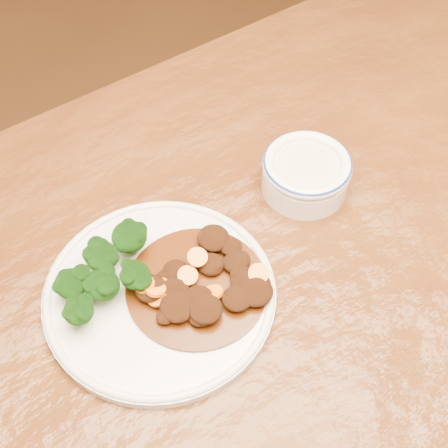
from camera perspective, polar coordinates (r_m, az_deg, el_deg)
ground at (r=1.51m, az=3.40°, el=-19.66°), size 4.00×4.00×0.00m
dining_table at (r=0.89m, az=5.46°, el=-6.60°), size 1.53×0.96×0.75m
dinner_plate at (r=0.79m, az=-5.90°, el=-6.31°), size 0.29×0.29×0.02m
broccoli_florets at (r=0.78m, az=-10.75°, el=-4.16°), size 0.14×0.09×0.05m
mince_stew at (r=0.77m, az=-1.45°, el=-5.58°), size 0.18×0.18×0.03m
dip_bowl at (r=0.88m, az=7.51°, el=4.69°), size 0.13×0.13×0.06m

